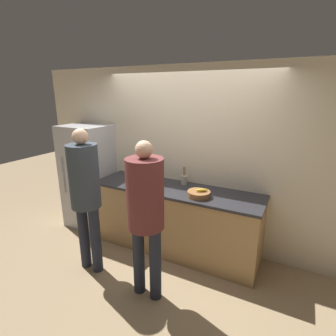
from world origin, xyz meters
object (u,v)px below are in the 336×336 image
at_px(person_left, 85,189).
at_px(fruit_bowl, 199,194).
at_px(bottle_green, 154,178).
at_px(bottle_dark, 139,176).
at_px(person_center, 145,206).
at_px(cup_red, 159,178).
at_px(utensil_crock, 184,179).
at_px(cup_white, 131,176).
at_px(refrigerator, 89,177).

height_order(person_left, fruit_bowl, person_left).
xyz_separation_m(bottle_green, bottle_dark, (-0.26, 0.00, -0.01)).
bearing_deg(person_center, cup_red, 112.75).
bearing_deg(bottle_green, utensil_crock, 27.70).
distance_m(bottle_green, cup_white, 0.44).
xyz_separation_m(refrigerator, bottle_dark, (1.03, -0.02, 0.17)).
xyz_separation_m(fruit_bowl, cup_white, (-1.17, 0.19, 0.00)).
height_order(refrigerator, bottle_green, refrigerator).
relative_size(utensil_crock, cup_red, 2.78).
bearing_deg(bottle_green, person_left, -115.32).
distance_m(fruit_bowl, bottle_green, 0.75).
relative_size(fruit_bowl, cup_red, 3.08).
relative_size(fruit_bowl, cup_white, 3.58).
height_order(refrigerator, utensil_crock, refrigerator).
bearing_deg(fruit_bowl, bottle_green, 169.10).
relative_size(person_center, cup_red, 18.84).
relative_size(refrigerator, cup_white, 21.11).
distance_m(refrigerator, cup_white, 0.87).
distance_m(person_left, person_center, 0.90).
distance_m(person_left, utensil_crock, 1.38).
bearing_deg(utensil_crock, cup_white, -169.38).
relative_size(person_center, bottle_dark, 8.23).
distance_m(person_left, cup_white, 0.97).
xyz_separation_m(bottle_dark, cup_red, (0.25, 0.15, -0.04)).
distance_m(person_center, cup_red, 1.22).
distance_m(utensil_crock, cup_white, 0.83).
height_order(person_left, bottle_green, person_left).
distance_m(refrigerator, bottle_green, 1.31).
bearing_deg(person_left, cup_red, 68.26).
height_order(person_left, person_center, person_left).
bearing_deg(bottle_dark, utensil_crock, 17.12).
relative_size(cup_red, cup_white, 1.16).
xyz_separation_m(refrigerator, fruit_bowl, (2.03, -0.16, 0.13)).
relative_size(bottle_green, cup_white, 2.84).
xyz_separation_m(fruit_bowl, bottle_dark, (-1.00, 0.14, 0.05)).
distance_m(utensil_crock, bottle_green, 0.43).
height_order(bottle_green, cup_white, bottle_green).
height_order(refrigerator, person_center, person_center).
height_order(person_left, cup_red, person_left).
bearing_deg(person_center, bottle_green, 115.51).
height_order(refrigerator, person_left, person_left).
distance_m(person_left, cup_red, 1.15).
height_order(refrigerator, cup_white, refrigerator).
bearing_deg(utensil_crock, refrigerator, -173.96).
xyz_separation_m(refrigerator, bottle_green, (1.30, -0.02, 0.18)).
relative_size(fruit_bowl, bottle_green, 1.26).
bearing_deg(bottle_dark, fruit_bowl, -8.25).
relative_size(person_center, bottle_green, 7.70).
xyz_separation_m(person_center, fruit_bowl, (0.28, 0.83, -0.10)).
xyz_separation_m(fruit_bowl, cup_red, (-0.75, 0.29, 0.01)).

